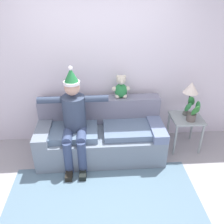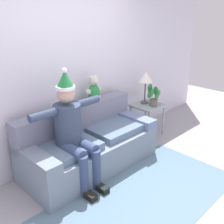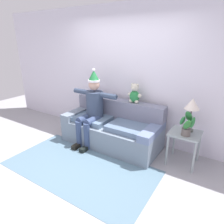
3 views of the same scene
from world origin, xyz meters
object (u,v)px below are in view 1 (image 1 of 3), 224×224
side_table (186,122)px  couch (101,135)px  teddy_bear (121,88)px  table_lamp (191,89)px  potted_plant (192,110)px  person_seated (74,118)px

side_table → couch: bearing=-178.3°
teddy_bear → couch: bearing=-144.2°
table_lamp → potted_plant: size_ratio=1.40×
person_seated → teddy_bear: 0.88m
potted_plant → table_lamp: bearing=89.3°
side_table → teddy_bear: bearing=168.9°
side_table → potted_plant: size_ratio=1.43×
couch → potted_plant: size_ratio=4.83×
table_lamp → person_seated: bearing=-170.5°
person_seated → teddy_bear: (0.73, 0.42, 0.27)m
table_lamp → potted_plant: table_lamp is taller
person_seated → table_lamp: person_seated is taller
person_seated → side_table: bearing=6.7°
person_seated → potted_plant: (1.81, 0.11, -0.01)m
table_lamp → potted_plant: 0.33m
teddy_bear → side_table: (1.06, -0.21, -0.56)m
side_table → table_lamp: size_ratio=1.02×
couch → potted_plant: 1.49m
couch → table_lamp: bearing=5.4°
teddy_bear → side_table: bearing=-11.1°
couch → potted_plant: bearing=-2.2°
person_seated → potted_plant: size_ratio=3.74×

